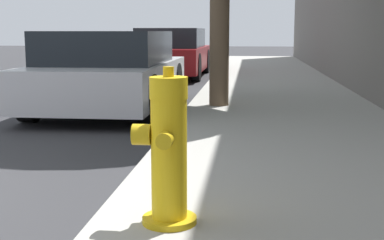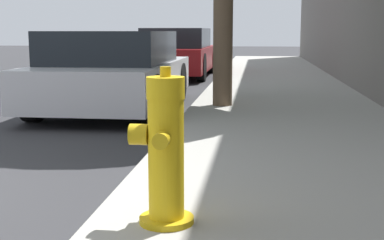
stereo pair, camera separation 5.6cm
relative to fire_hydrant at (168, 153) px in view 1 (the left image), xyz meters
The scene contains 4 objects.
sidewalk_slab 1.08m from the fire_hydrant, 21.02° to the left, with size 2.71×40.00×0.15m.
fire_hydrant is the anchor object (origin of this frame).
parked_car_near 5.42m from the fire_hydrant, 108.08° to the left, with size 1.82×3.94×1.20m.
parked_car_mid 11.39m from the fire_hydrant, 98.11° to the left, with size 1.71×4.31×1.28m.
Camera 1 is at (3.07, -3.17, 1.20)m, focal length 50.00 mm.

